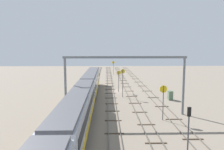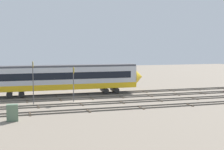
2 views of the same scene
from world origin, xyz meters
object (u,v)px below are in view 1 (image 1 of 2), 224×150
object	(u,v)px
train	(78,110)
overhead_gantry	(125,71)
speed_sign_mid_trackside	(113,66)
speed_sign_far_trackside	(119,78)
speed_sign_distant_end	(123,79)
signal_light_trackside_departure	(189,124)
speed_sign_near_foreground	(163,97)
relay_cabinet	(170,95)

from	to	relation	value
train	overhead_gantry	size ratio (longest dim) A/B	3.99
speed_sign_mid_trackside	train	bearing A→B (deg)	173.93
speed_sign_far_trackside	speed_sign_distant_end	size ratio (longest dim) A/B	0.84
overhead_gantry	signal_light_trackside_departure	bearing A→B (deg)	-159.52
speed_sign_distant_end	signal_light_trackside_departure	size ratio (longest dim) A/B	1.23
overhead_gantry	speed_sign_near_foreground	xyz separation A→B (m)	(-2.65, -5.29, -3.44)
overhead_gantry	speed_sign_near_foreground	distance (m)	6.85
signal_light_trackside_departure	speed_sign_far_trackside	bearing A→B (deg)	8.87
speed_sign_mid_trackside	signal_light_trackside_departure	bearing A→B (deg)	-175.54
speed_sign_far_trackside	signal_light_trackside_departure	world-z (taller)	speed_sign_far_trackside
speed_sign_far_trackside	relay_cabinet	distance (m)	13.20
speed_sign_distant_end	relay_cabinet	xyz separation A→B (m)	(-2.63, -9.43, -2.90)
speed_sign_far_trackside	speed_sign_near_foreground	bearing A→B (deg)	-165.87
overhead_gantry	speed_sign_mid_trackside	size ratio (longest dim) A/B	3.53
train	speed_sign_far_trackside	bearing A→B (deg)	-14.58
speed_sign_far_trackside	signal_light_trackside_departure	xyz separation A→B (m)	(-31.39, -4.90, -0.16)
speed_sign_far_trackside	speed_sign_mid_trackside	bearing A→B (deg)	0.32
speed_sign_mid_trackside	signal_light_trackside_departure	world-z (taller)	speed_sign_mid_trackside
speed_sign_mid_trackside	relay_cabinet	size ratio (longest dim) A/B	2.93
overhead_gantry	speed_sign_distant_end	world-z (taller)	overhead_gantry
speed_sign_distant_end	relay_cabinet	distance (m)	10.21
speed_sign_near_foreground	overhead_gantry	bearing A→B (deg)	63.36
speed_sign_distant_end	signal_light_trackside_departure	bearing A→B (deg)	-170.35
overhead_gantry	speed_sign_near_foreground	world-z (taller)	overhead_gantry
speed_sign_near_foreground	speed_sign_far_trackside	bearing A→B (deg)	14.13
speed_sign_far_trackside	relay_cabinet	world-z (taller)	speed_sign_far_trackside
speed_sign_near_foreground	signal_light_trackside_departure	bearing A→B (deg)	178.23
train	speed_sign_near_foreground	world-z (taller)	speed_sign_near_foreground
speed_sign_near_foreground	relay_cabinet	size ratio (longest dim) A/B	2.80
overhead_gantry	relay_cabinet	bearing A→B (deg)	-45.71
train	signal_light_trackside_departure	bearing A→B (deg)	-120.64
overhead_gantry	speed_sign_far_trackside	world-z (taller)	overhead_gantry
signal_light_trackside_departure	speed_sign_near_foreground	bearing A→B (deg)	-1.77
train	relay_cabinet	size ratio (longest dim) A/B	41.22
relay_cabinet	overhead_gantry	bearing A→B (deg)	134.29
overhead_gantry	speed_sign_distant_end	xyz separation A→B (m)	(12.41, -0.60, -3.06)
overhead_gantry	signal_light_trackside_departure	world-z (taller)	overhead_gantry
overhead_gantry	relay_cabinet	world-z (taller)	overhead_gantry
signal_light_trackside_departure	speed_sign_mid_trackside	bearing A→B (deg)	4.46
relay_cabinet	signal_light_trackside_departure	bearing A→B (deg)	167.62
speed_sign_near_foreground	speed_sign_distant_end	size ratio (longest dim) A/B	0.85
speed_sign_mid_trackside	speed_sign_far_trackside	size ratio (longest dim) A/B	1.06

